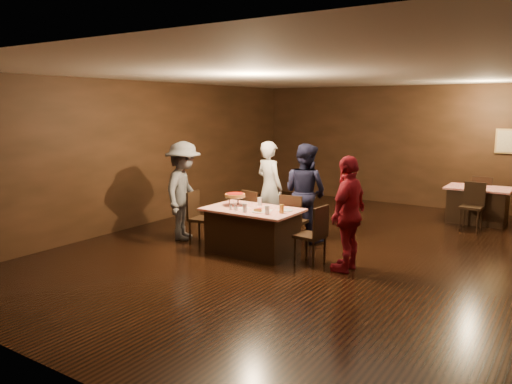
# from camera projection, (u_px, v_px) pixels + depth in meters

# --- Properties ---
(room) EXTENTS (10.00, 10.04, 3.02)m
(room) POSITION_uv_depth(u_px,v_px,m) (322.00, 127.00, 8.32)
(room) COLOR black
(room) RESTS_ON ground
(main_table) EXTENTS (1.60, 1.00, 0.77)m
(main_table) POSITION_uv_depth(u_px,v_px,m) (253.00, 231.00, 8.51)
(main_table) COLOR #B3190B
(main_table) RESTS_ON ground
(back_table) EXTENTS (1.30, 0.90, 0.77)m
(back_table) POSITION_uv_depth(u_px,v_px,m) (478.00, 205.00, 10.74)
(back_table) COLOR #AA0C0B
(back_table) RESTS_ON ground
(chair_far_left) EXTENTS (0.50, 0.50, 0.95)m
(chair_far_left) POSITION_uv_depth(u_px,v_px,m) (257.00, 215.00, 9.33)
(chair_far_left) COLOR black
(chair_far_left) RESTS_ON ground
(chair_far_right) EXTENTS (0.47, 0.47, 0.95)m
(chair_far_right) POSITION_uv_depth(u_px,v_px,m) (295.00, 220.00, 8.90)
(chair_far_right) COLOR black
(chair_far_right) RESTS_ON ground
(chair_end_left) EXTENTS (0.49, 0.49, 0.95)m
(chair_end_left) POSITION_uv_depth(u_px,v_px,m) (203.00, 218.00, 9.09)
(chair_end_left) COLOR black
(chair_end_left) RESTS_ON ground
(chair_end_right) EXTENTS (0.46, 0.46, 0.95)m
(chair_end_right) POSITION_uv_depth(u_px,v_px,m) (310.00, 234.00, 7.90)
(chair_end_right) COLOR black
(chair_end_right) RESTS_ON ground
(chair_back_near) EXTENTS (0.44, 0.44, 0.95)m
(chair_back_near) POSITION_uv_depth(u_px,v_px,m) (472.00, 206.00, 10.15)
(chair_back_near) COLOR black
(chair_back_near) RESTS_ON ground
(chair_back_far) EXTENTS (0.43, 0.43, 0.95)m
(chair_back_far) POSITION_uv_depth(u_px,v_px,m) (483.00, 197.00, 11.22)
(chair_back_far) COLOR black
(chair_back_far) RESTS_ON ground
(diner_white_jacket) EXTENTS (0.77, 0.63, 1.82)m
(diner_white_jacket) POSITION_uv_depth(u_px,v_px,m) (269.00, 188.00, 9.75)
(diner_white_jacket) COLOR silver
(diner_white_jacket) RESTS_ON ground
(diner_navy_hoodie) EXTENTS (1.00, 0.84, 1.82)m
(diner_navy_hoodie) POSITION_uv_depth(u_px,v_px,m) (305.00, 193.00, 9.20)
(diner_navy_hoodie) COLOR black
(diner_navy_hoodie) RESTS_ON ground
(diner_grey_knit) EXTENTS (1.06, 1.36, 1.84)m
(diner_grey_knit) POSITION_uv_depth(u_px,v_px,m) (184.00, 191.00, 9.32)
(diner_grey_knit) COLOR #4D4E52
(diner_grey_knit) RESTS_ON ground
(diner_red_shirt) EXTENTS (0.44, 1.04, 1.76)m
(diner_red_shirt) POSITION_uv_depth(u_px,v_px,m) (348.00, 214.00, 7.50)
(diner_red_shirt) COLOR maroon
(diner_red_shirt) RESTS_ON ground
(pizza_stand) EXTENTS (0.38, 0.38, 0.22)m
(pizza_stand) POSITION_uv_depth(u_px,v_px,m) (235.00, 195.00, 8.67)
(pizza_stand) COLOR black
(pizza_stand) RESTS_ON main_table
(plate_with_slice) EXTENTS (0.25, 0.25, 0.06)m
(plate_with_slice) POSITION_uv_depth(u_px,v_px,m) (259.00, 211.00, 8.16)
(plate_with_slice) COLOR white
(plate_with_slice) RESTS_ON main_table
(plate_empty) EXTENTS (0.25, 0.25, 0.01)m
(plate_empty) POSITION_uv_depth(u_px,v_px,m) (285.00, 210.00, 8.27)
(plate_empty) COLOR white
(plate_empty) RESTS_ON main_table
(glass_front_left) EXTENTS (0.08, 0.08, 0.14)m
(glass_front_left) POSITION_uv_depth(u_px,v_px,m) (245.00, 208.00, 8.16)
(glass_front_left) COLOR silver
(glass_front_left) RESTS_ON main_table
(glass_front_right) EXTENTS (0.08, 0.08, 0.14)m
(glass_front_right) POSITION_uv_depth(u_px,v_px,m) (267.00, 210.00, 7.98)
(glass_front_right) COLOR silver
(glass_front_right) RESTS_ON main_table
(glass_amber) EXTENTS (0.08, 0.08, 0.14)m
(glass_amber) POSITION_uv_depth(u_px,v_px,m) (282.00, 209.00, 8.07)
(glass_amber) COLOR #BF7F26
(glass_amber) RESTS_ON main_table
(glass_back) EXTENTS (0.08, 0.08, 0.14)m
(glass_back) POSITION_uv_depth(u_px,v_px,m) (260.00, 201.00, 8.71)
(glass_back) COLOR silver
(glass_back) RESTS_ON main_table
(condiments) EXTENTS (0.17, 0.10, 0.09)m
(condiments) POSITION_uv_depth(u_px,v_px,m) (234.00, 207.00, 8.30)
(condiments) COLOR silver
(condiments) RESTS_ON main_table
(napkin_center) EXTENTS (0.19, 0.19, 0.01)m
(napkin_center) POSITION_uv_depth(u_px,v_px,m) (268.00, 210.00, 8.28)
(napkin_center) COLOR white
(napkin_center) RESTS_ON main_table
(napkin_left) EXTENTS (0.21, 0.21, 0.01)m
(napkin_left) POSITION_uv_depth(u_px,v_px,m) (244.00, 208.00, 8.49)
(napkin_left) COLOR white
(napkin_left) RESTS_ON main_table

